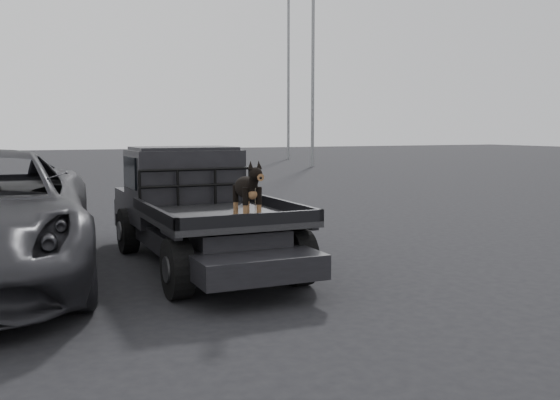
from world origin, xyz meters
name	(u,v)px	position (x,y,z in m)	size (l,w,h in m)	color
ground	(251,284)	(0.00, 0.00, 0.00)	(120.00, 120.00, 0.00)	black
flatbed_ute	(201,236)	(-0.27, 1.39, 0.46)	(2.00, 5.40, 0.92)	black
ute_cab	(183,173)	(-0.27, 2.34, 1.36)	(1.72, 1.30, 0.88)	black
headache_rack	(197,187)	(-0.27, 1.59, 1.20)	(1.80, 0.08, 0.55)	black
dog	(247,192)	(-0.18, -0.33, 1.29)	(0.32, 0.60, 0.74)	black
floodlight_mid	(313,30)	(13.01, 23.47, 7.51)	(1.08, 0.28, 13.83)	slate
floodlight_far	(288,54)	(15.54, 32.09, 7.26)	(1.08, 0.28, 13.32)	slate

